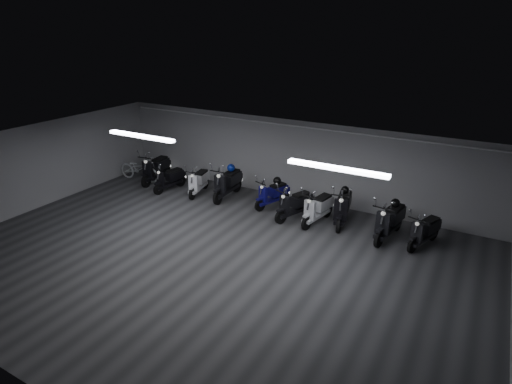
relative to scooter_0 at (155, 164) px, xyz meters
The scene contains 23 objects.
floor 6.50m from the scooter_0, 36.00° to the right, with size 14.00×10.00×0.01m, color #333335.
ceiling 6.78m from the scooter_0, 36.00° to the right, with size 14.00×10.00×0.01m, color gray.
back_wall 5.40m from the scooter_0, 13.03° to the left, with size 14.00×0.01×2.80m, color #959597.
front_wall 10.26m from the scooter_0, 59.31° to the right, with size 14.00×0.01×2.80m, color #959597.
left_wall 4.25m from the scooter_0, 115.14° to the right, with size 0.01×10.00×2.80m, color #959597.
fluor_strip_left 4.10m from the scooter_0, 51.50° to the right, with size 2.40×0.18×0.08m, color white.
fluor_strip_right 8.92m from the scooter_0, 18.77° to the right, with size 2.40×0.18×0.08m, color white.
conduit 5.67m from the scooter_0, 12.15° to the left, with size 0.05×0.05×13.60m, color white.
scooter_0 is the anchor object (origin of this frame).
scooter_1 1.15m from the scooter_0, 22.59° to the right, with size 0.54×1.63×1.21m, color black, non-canonical shape.
scooter_2 2.23m from the scooter_0, ahead, with size 0.56×1.69×1.26m, color white, non-canonical shape.
scooter_3 3.34m from the scooter_0, ahead, with size 0.66×1.97×1.47m, color black, non-canonical shape.
scooter_4 5.09m from the scooter_0, ahead, with size 0.55×1.64×1.22m, color navy, non-canonical shape.
scooter_5 6.16m from the scooter_0, ahead, with size 0.58×1.74×1.30m, color black, non-canonical shape.
scooter_6 6.91m from the scooter_0, ahead, with size 0.59×1.78×1.32m, color silver, non-canonical shape.
scooter_7 7.58m from the scooter_0, ahead, with size 0.65×1.95×1.45m, color black, non-canonical shape.
scooter_8 9.08m from the scooter_0, ahead, with size 0.65×1.94×1.45m, color black, non-canonical shape.
scooter_9 10.04m from the scooter_0, ahead, with size 0.55×1.65×1.23m, color black, non-canonical shape.
bicycle 0.74m from the scooter_0, 165.50° to the right, with size 0.64×1.82×1.18m, color white.
helmet_0 7.54m from the scooter_0, ahead, with size 0.24×0.24×0.24m, color black.
helmet_1 5.18m from the scooter_0, ahead, with size 0.27×0.27×0.27m, color black.
helmet_2 3.36m from the scooter_0, ahead, with size 0.28×0.28×0.28m, color navy.
helmet_3 9.12m from the scooter_0, ahead, with size 0.26×0.26×0.26m, color black.
Camera 1 is at (5.92, -7.89, 5.82)m, focal length 29.72 mm.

